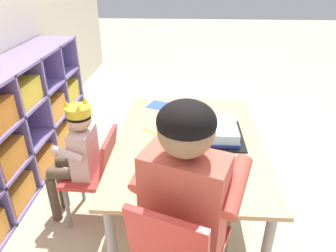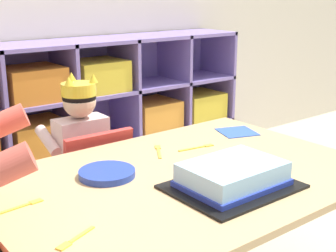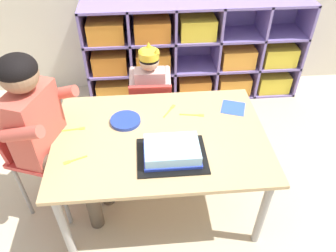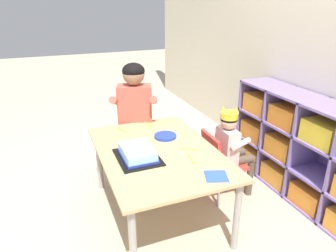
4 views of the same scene
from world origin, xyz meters
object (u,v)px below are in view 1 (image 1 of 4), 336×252
(child_with_crown, at_px, (77,149))
(fork_by_napkin, at_px, (151,132))
(fork_scattered_mid_table, at_px, (163,122))
(fork_near_child_seat, at_px, (168,194))
(fork_at_table_front_edge, at_px, (225,193))
(activity_table, at_px, (189,148))
(adult_helper_seated, at_px, (190,193))
(paper_plate_stack, at_px, (163,156))
(birthday_cake_on_tray, at_px, (218,131))
(classroom_chair_blue, at_px, (97,170))

(child_with_crown, bearing_deg, fork_by_napkin, 105.52)
(fork_scattered_mid_table, bearing_deg, child_with_crown, -54.76)
(fork_near_child_seat, relative_size, fork_at_table_front_edge, 1.14)
(activity_table, height_order, fork_at_table_front_edge, fork_at_table_front_edge)
(adult_helper_seated, distance_m, fork_at_table_front_edge, 0.24)
(child_with_crown, relative_size, fork_scattered_mid_table, 5.42)
(child_with_crown, bearing_deg, fork_scattered_mid_table, 118.24)
(paper_plate_stack, xyz_separation_m, fork_near_child_seat, (-0.29, -0.04, -0.01))
(fork_scattered_mid_table, bearing_deg, paper_plate_stack, 12.99)
(child_with_crown, xyz_separation_m, birthday_cake_on_tray, (0.08, -0.82, 0.10))
(child_with_crown, height_order, adult_helper_seated, adult_helper_seated)
(activity_table, bearing_deg, birthday_cake_on_tray, -73.21)
(birthday_cake_on_tray, distance_m, fork_near_child_seat, 0.59)
(activity_table, distance_m, child_with_crown, 0.65)
(fork_near_child_seat, bearing_deg, child_with_crown, -134.87)
(paper_plate_stack, distance_m, fork_near_child_seat, 0.29)
(classroom_chair_blue, bearing_deg, child_with_crown, -89.84)
(child_with_crown, xyz_separation_m, fork_at_table_front_edge, (-0.43, -0.80, 0.07))
(fork_near_child_seat, xyz_separation_m, fork_by_napkin, (0.56, 0.13, -0.00))
(fork_near_child_seat, distance_m, fork_at_table_front_edge, 0.25)
(child_with_crown, xyz_separation_m, fork_scattered_mid_table, (0.24, -0.48, 0.07))
(fork_scattered_mid_table, relative_size, fork_at_table_front_edge, 1.23)
(classroom_chair_blue, distance_m, adult_helper_seated, 0.85)
(birthday_cake_on_tray, height_order, fork_near_child_seat, birthday_cake_on_tray)
(activity_table, xyz_separation_m, fork_scattered_mid_table, (0.21, 0.17, 0.06))
(paper_plate_stack, bearing_deg, classroom_chair_blue, 68.74)
(activity_table, relative_size, fork_at_table_front_edge, 9.91)
(fork_scattered_mid_table, bearing_deg, adult_helper_seated, 19.95)
(birthday_cake_on_tray, bearing_deg, fork_at_table_front_edge, 178.60)
(fork_by_napkin, bearing_deg, adult_helper_seated, -39.09)
(paper_plate_stack, height_order, fork_at_table_front_edge, paper_plate_stack)
(birthday_cake_on_tray, bearing_deg, fork_by_napkin, 86.44)
(fork_near_child_seat, relative_size, fork_scattered_mid_table, 0.93)
(fork_near_child_seat, bearing_deg, adult_helper_seated, 31.11)
(fork_at_table_front_edge, bearing_deg, classroom_chair_blue, 37.15)
(child_with_crown, relative_size, fork_by_napkin, 6.43)
(fork_scattered_mid_table, height_order, fork_at_table_front_edge, same)
(activity_table, xyz_separation_m, classroom_chair_blue, (-0.03, 0.55, -0.15))
(fork_at_table_front_edge, height_order, fork_by_napkin, same)
(fork_by_napkin, bearing_deg, paper_plate_stack, -38.73)
(fork_near_child_seat, bearing_deg, fork_scattered_mid_table, -179.84)
(fork_by_napkin, bearing_deg, fork_scattered_mid_table, 99.50)
(fork_near_child_seat, bearing_deg, activity_table, 163.28)
(adult_helper_seated, height_order, paper_plate_stack, adult_helper_seated)
(classroom_chair_blue, bearing_deg, activity_table, 95.15)
(classroom_chair_blue, height_order, fork_scattered_mid_table, classroom_chair_blue)
(activity_table, relative_size, birthday_cake_on_tray, 3.29)
(fork_by_napkin, bearing_deg, classroom_chair_blue, -128.83)
(fork_at_table_front_edge, bearing_deg, child_with_crown, 40.34)
(fork_at_table_front_edge, relative_size, fork_by_napkin, 0.97)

